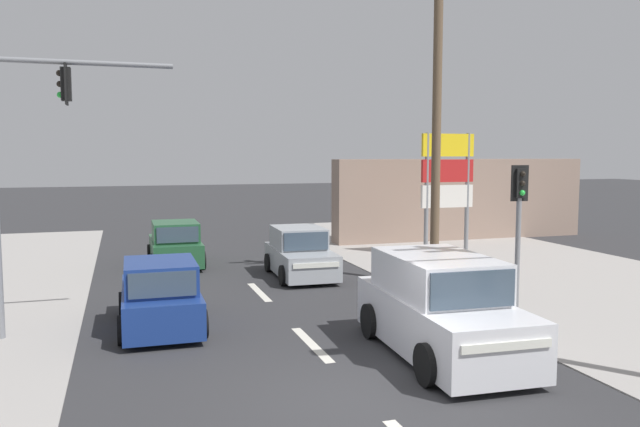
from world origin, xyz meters
TOP-DOWN VIEW (x-y plane):
  - ground_plane at (0.00, 0.00)m, footprint 140.00×140.00m
  - lane_dash_mid at (0.00, 3.00)m, footprint 0.20×2.40m
  - lane_dash_far at (0.00, 8.00)m, footprint 0.20×2.40m
  - utility_pole_midground_right at (5.09, 7.41)m, footprint 1.80×0.26m
  - traffic_signal_mast at (-5.49, 5.30)m, footprint 3.69×0.44m
  - pedestal_signal_right_kerb at (5.29, 3.70)m, footprint 0.44×0.29m
  - shopping_plaza_sign at (8.01, 11.95)m, footprint 2.10×0.16m
  - shopfront_wall_far at (11.00, 16.00)m, footprint 12.00×1.00m
  - hatchback_receding_far at (-2.82, 5.14)m, footprint 1.81×3.66m
  - hatchback_crossing_left at (-1.86, 12.98)m, footprint 1.80×3.65m
  - suv_oncoming_near at (2.15, 1.66)m, footprint 2.22×4.62m
  - hatchback_kerbside_parked at (1.69, 9.81)m, footprint 1.87×3.69m

SIDE VIEW (x-z plane):
  - ground_plane at x=0.00m, z-range 0.00..0.00m
  - lane_dash_mid at x=0.00m, z-range 0.00..0.01m
  - lane_dash_far at x=0.00m, z-range 0.00..0.01m
  - hatchback_receding_far at x=-2.82m, z-range -0.06..1.47m
  - hatchback_crossing_left at x=-1.86m, z-range -0.06..1.47m
  - hatchback_kerbside_parked at x=1.69m, z-range -0.06..1.47m
  - suv_oncoming_near at x=2.15m, z-range -0.06..1.83m
  - shopfront_wall_far at x=11.00m, z-range 0.00..3.60m
  - pedestal_signal_right_kerb at x=5.29m, z-range 0.64..4.20m
  - shopping_plaza_sign at x=8.01m, z-range 0.68..5.28m
  - traffic_signal_mast at x=-5.49m, z-range 0.83..6.83m
  - utility_pole_midground_right at x=5.09m, z-range 0.24..10.05m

